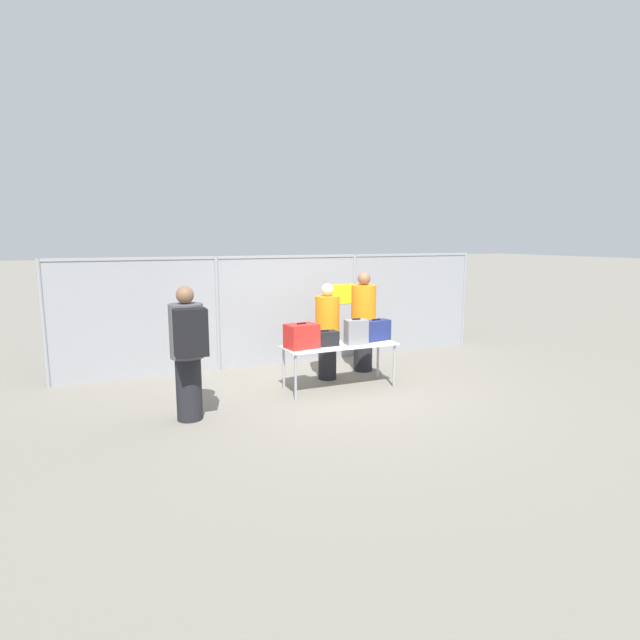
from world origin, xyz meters
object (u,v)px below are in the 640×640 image
suitcase_navy (376,330)px  utility_trailer (298,319)px  security_worker_far (363,320)px  suitcase_black (324,339)px  suitcase_grey (356,332)px  security_worker_near (327,330)px  suitcase_red (302,336)px  traveler_hooded (188,348)px  inspection_table (340,348)px

suitcase_navy → utility_trailer: bearing=85.7°
security_worker_far → suitcase_black: bearing=10.1°
security_worker_far → suitcase_grey: bearing=29.9°
suitcase_black → suitcase_grey: suitcase_grey is taller
security_worker_near → security_worker_far: size_ratio=0.91×
suitcase_red → suitcase_black: 0.40m
suitcase_red → security_worker_far: 1.77m
suitcase_navy → traveler_hooded: 3.22m
security_worker_near → security_worker_far: security_worker_far is taller
inspection_table → suitcase_red: (-0.66, 0.00, 0.25)m
suitcase_red → traveler_hooded: size_ratio=0.29×
security_worker_far → utility_trailer: size_ratio=0.50×
suitcase_grey → utility_trailer: (0.78, 4.62, -0.51)m
utility_trailer → inspection_table: bearing=-102.8°
inspection_table → suitcase_red: size_ratio=3.56×
inspection_table → suitcase_black: suitcase_black is taller
suitcase_red → security_worker_near: size_ratio=0.31×
suitcase_black → suitcase_grey: size_ratio=1.04×
suitcase_black → security_worker_far: security_worker_far is taller
suitcase_black → security_worker_far: 1.43m
suitcase_red → suitcase_black: (0.39, 0.01, -0.07)m
suitcase_navy → suitcase_grey: bearing=-163.4°
suitcase_grey → utility_trailer: bearing=80.4°
inspection_table → traveler_hooded: bearing=-168.1°
inspection_table → suitcase_grey: size_ratio=4.40×
suitcase_navy → utility_trailer: 4.52m
suitcase_red → suitcase_navy: suitcase_red is taller
security_worker_near → suitcase_red: bearing=33.6°
suitcase_black → suitcase_navy: suitcase_navy is taller
suitcase_black → security_worker_far: size_ratio=0.24×
suitcase_red → suitcase_black: suitcase_red is taller
inspection_table → traveler_hooded: (-2.47, -0.52, 0.32)m
suitcase_red → suitcase_grey: bearing=-5.5°
suitcase_grey → security_worker_near: 0.72m
suitcase_grey → traveler_hooded: (-2.72, -0.44, 0.06)m
utility_trailer → security_worker_near: bearing=-103.9°
inspection_table → suitcase_navy: (0.70, 0.05, 0.23)m
suitcase_grey → security_worker_far: bearing=55.4°
suitcase_red → traveler_hooded: 1.89m
security_worker_near → suitcase_navy: bearing=132.7°
suitcase_black → security_worker_near: bearing=61.0°
suitcase_navy → suitcase_red: bearing=-178.1°
suitcase_grey → utility_trailer: size_ratio=0.12×
inspection_table → security_worker_far: 1.26m
inspection_table → security_worker_far: bearing=43.6°
security_worker_far → utility_trailer: 3.73m
suitcase_navy → security_worker_far: 0.82m
traveler_hooded → security_worker_near: bearing=9.3°
suitcase_red → suitcase_grey: suitcase_grey is taller
suitcase_red → security_worker_far: size_ratio=0.29×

